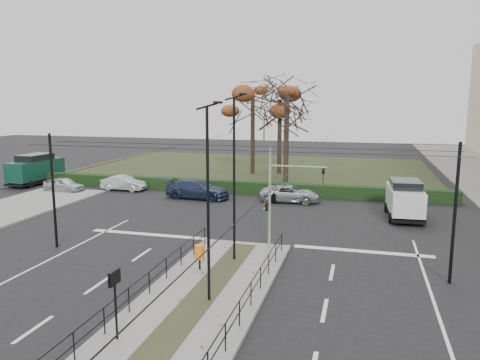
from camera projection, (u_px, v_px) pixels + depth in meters
The scene contains 20 objects.
ground at pixel (219, 278), 20.34m from camera, with size 140.00×140.00×0.00m, color black.
median_island at pixel (200, 300), 17.94m from camera, with size 4.40×15.00×0.14m, color slate.
park at pixel (253, 169), 52.33m from camera, with size 38.00×26.00×0.10m, color black.
hedge at pixel (217, 186), 39.49m from camera, with size 38.00×1.00×1.00m, color black.
median_railing at pixel (198, 279), 17.69m from camera, with size 4.14×13.24×0.92m.
catenary at pixel (229, 194), 21.30m from camera, with size 20.00×34.00×6.00m.
traffic_light at pixel (275, 196), 23.75m from camera, with size 3.14×1.80×4.62m.
litter_bin at pixel (200, 252), 20.90m from camera, with size 0.44×0.44×1.12m.
info_panel at pixel (115, 285), 14.59m from camera, with size 0.13×0.60×2.29m.
streetlamp_median_near at pixel (208, 202), 17.16m from camera, with size 0.62×0.13×7.48m.
streetlamp_median_far at pixel (234, 177), 21.68m from camera, with size 0.65×0.13×7.83m.
parked_car_first at pixel (64, 185), 39.39m from camera, with size 1.45×3.61×1.23m, color #AEB1B6.
parked_car_second at pixel (124, 183), 40.06m from camera, with size 1.34×3.85×1.27m, color #AEB1B6.
parked_car_third at pixel (198, 189), 36.82m from camera, with size 2.06×5.08×1.47m, color #1F2D4A.
parked_car_fourth at pixel (290, 194), 35.57m from camera, with size 2.07×4.50×1.25m, color #AEB1B6.
white_van at pixel (405, 198), 30.57m from camera, with size 2.36×4.86×2.52m.
green_van at pixel (36, 169), 43.10m from camera, with size 2.51×5.77×2.77m.
rust_tree at pixel (253, 97), 47.63m from camera, with size 7.69×7.69×10.39m.
bare_tree_center at pixel (280, 105), 47.79m from camera, with size 6.95×6.95×10.12m.
bare_tree_near at pixel (287, 102), 39.26m from camera, with size 5.87×5.87×10.57m.
Camera 1 is at (5.84, -18.44, 7.65)m, focal length 35.00 mm.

